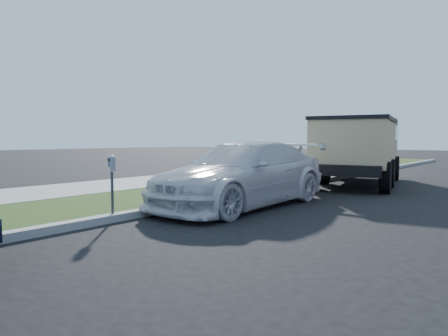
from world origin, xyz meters
The scene contains 5 objects.
ground centered at (0.00, 0.00, 0.00)m, with size 120.00×120.00×0.00m, color black.
streetside centered at (-5.57, 2.00, 0.07)m, with size 6.12×50.00×0.15m.
parking_meter centered at (-2.64, -0.96, 0.98)m, with size 0.19×0.15×1.19m.
white_wagon centered at (-1.78, 2.16, 0.78)m, with size 2.18×5.36×1.56m, color silver.
dump_truck centered at (-1.38, 8.82, 1.37)m, with size 3.61×6.54×2.43m.
Camera 1 is at (3.98, -5.60, 1.61)m, focal length 32.00 mm.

